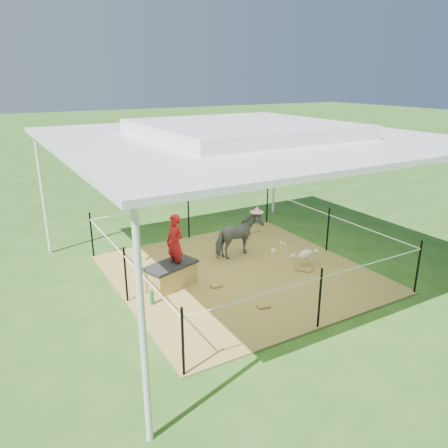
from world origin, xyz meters
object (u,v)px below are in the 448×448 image
woman (175,238)px  trash_barrel (241,170)px  picnic_table_near (161,168)px  straw_bale (171,276)px  pony (239,236)px  picnic_table_far (220,157)px  foal (305,253)px  green_bottle (152,298)px  distant_person (188,165)px

woman → trash_barrel: woman is taller
woman → picnic_table_near: bearing=141.5°
straw_bale → pony: (1.79, 0.58, 0.25)m
woman → picnic_table_far: woman is taller
trash_barrel → woman: bearing=-130.0°
woman → trash_barrel: (5.54, 6.60, -0.55)m
foal → green_bottle: bearing=161.7°
straw_bale → woman: 0.73m
trash_barrel → picnic_table_near: 3.06m
straw_bale → foal: size_ratio=0.87×
straw_bale → distant_person: size_ratio=0.73×
trash_barrel → distant_person: (-1.63, 0.97, 0.20)m
straw_bale → green_bottle: bearing=-140.7°
green_bottle → foal: 3.24m
picnic_table_near → distant_person: distant_person is taller
straw_bale → picnic_table_near: (3.34, 8.62, 0.16)m
woman → trash_barrel: 8.64m
green_bottle → pony: pony is taller
picnic_table_far → green_bottle: bearing=-135.1°
trash_barrel → picnic_table_near: size_ratio=0.44×
picnic_table_far → distant_person: distant_person is taller
green_bottle → trash_barrel: 9.39m
foal → picnic_table_far: bearing=52.4°
picnic_table_far → distant_person: size_ratio=1.41×
straw_bale → picnic_table_near: bearing=68.8°
woman → foal: (2.59, -0.52, -0.64)m
trash_barrel → picnic_table_near: (-2.30, 2.01, -0.02)m
pony → picnic_table_near: pony is taller
straw_bale → pony: 1.90m
straw_bale → pony: pony is taller
green_bottle → straw_bale: bearing=39.3°
picnic_table_far → trash_barrel: bearing=-115.7°
straw_bale → picnic_table_near: 9.24m
green_bottle → picnic_table_far: bearing=55.1°
green_bottle → distant_person: (4.55, 8.02, 0.46)m
woman → foal: woman is taller
woman → distant_person: 8.53m
straw_bale → woman: size_ratio=0.83×
pony → foal: pony is taller
foal → picnic_table_far: 10.81m
foal → distant_person: bearing=63.7°
trash_barrel → picnic_table_far: (0.83, 3.00, -0.05)m
straw_bale → foal: foal is taller
green_bottle → picnic_table_near: bearing=66.8°
green_bottle → trash_barrel: bearing=48.7°
green_bottle → distant_person: size_ratio=0.20×
straw_bale → picnic_table_far: size_ratio=0.52×
trash_barrel → distant_person: 1.91m
pony → picnic_table_far: (4.68, 9.03, -0.12)m
picnic_table_near → picnic_table_far: picnic_table_near is taller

